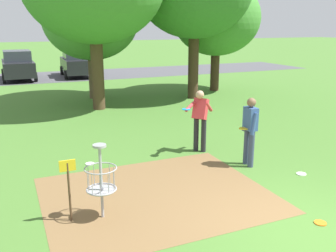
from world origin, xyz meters
TOP-DOWN VIEW (x-y plane):
  - ground_plane at (0.00, 0.00)m, footprint 160.00×160.00m
  - dirt_tee_pad at (-1.82, 2.40)m, footprint 4.53×3.73m
  - disc_golf_basket at (-3.13, 1.93)m, footprint 0.98×0.58m
  - player_foreground_watching at (0.29, 4.50)m, footprint 1.11×0.62m
  - player_throwing at (0.89, 3.05)m, footprint 0.41×0.48m
  - frisbee_near_basket at (-2.71, 4.70)m, footprint 0.22×0.22m
  - frisbee_by_tee at (0.40, 0.16)m, footprint 0.21×0.21m
  - frisbee_mid_grass at (1.70, 2.06)m, footprint 0.23×0.23m
  - tree_near_right at (5.76, 13.04)m, footprint 4.46×4.46m
  - tree_mid_left at (-0.61, 13.44)m, footprint 4.37×4.37m
  - parking_lot_strip at (0.00, 22.22)m, footprint 36.00×6.00m
  - parked_car_leftmost at (-3.65, 21.50)m, footprint 2.02×4.22m
  - parked_car_center_left at (0.08, 21.67)m, footprint 2.11×4.27m

SIDE VIEW (x-z plane):
  - ground_plane at x=0.00m, z-range 0.00..0.00m
  - parking_lot_strip at x=0.00m, z-range 0.00..0.01m
  - dirt_tee_pad at x=-1.82m, z-range 0.00..0.01m
  - frisbee_near_basket at x=-2.71m, z-range 0.00..0.02m
  - frisbee_by_tee at x=0.40m, z-range 0.00..0.02m
  - frisbee_mid_grass at x=1.70m, z-range 0.00..0.02m
  - disc_golf_basket at x=-3.13m, z-range 0.06..1.45m
  - parked_car_leftmost at x=-3.65m, z-range 0.00..1.84m
  - parked_car_center_left at x=0.08m, z-range 0.00..1.84m
  - player_throwing at x=0.89m, z-range 0.11..1.82m
  - player_foreground_watching at x=0.29m, z-range 0.13..1.84m
  - tree_mid_left at x=-0.61m, z-range 0.88..6.40m
  - tree_near_right at x=5.76m, z-range 0.90..6.52m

